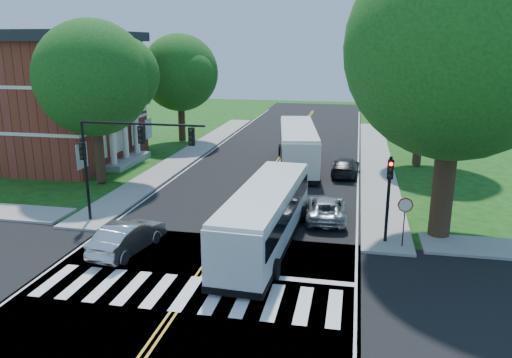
% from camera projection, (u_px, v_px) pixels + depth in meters
% --- Properties ---
extents(ground, '(140.00, 140.00, 0.00)m').
position_uv_depth(ground, '(191.00, 288.00, 20.88)').
color(ground, '#134210').
rests_on(ground, ground).
extents(road, '(14.00, 96.00, 0.01)m').
position_uv_depth(road, '(267.00, 177.00, 37.89)').
color(road, black).
rests_on(road, ground).
extents(cross_road, '(60.00, 12.00, 0.01)m').
position_uv_depth(cross_road, '(191.00, 288.00, 20.88)').
color(cross_road, black).
rests_on(cross_road, ground).
extents(center_line, '(0.36, 70.00, 0.01)m').
position_uv_depth(center_line, '(275.00, 165.00, 41.67)').
color(center_line, gold).
rests_on(center_line, road).
extents(edge_line_w, '(0.12, 70.00, 0.01)m').
position_uv_depth(edge_line_w, '(198.00, 161.00, 42.97)').
color(edge_line_w, silver).
rests_on(edge_line_w, road).
extents(edge_line_e, '(0.12, 70.00, 0.01)m').
position_uv_depth(edge_line_e, '(358.00, 169.00, 40.37)').
color(edge_line_e, silver).
rests_on(edge_line_e, road).
extents(crosswalk, '(12.60, 3.00, 0.01)m').
position_uv_depth(crosswalk, '(187.00, 293.00, 20.40)').
color(crosswalk, silver).
rests_on(crosswalk, road).
extents(stop_bar, '(6.60, 0.40, 0.01)m').
position_uv_depth(stop_bar, '(279.00, 278.00, 21.72)').
color(stop_bar, silver).
rests_on(stop_bar, road).
extents(sidewalk_nw, '(2.60, 40.00, 0.15)m').
position_uv_depth(sidewalk_nw, '(192.00, 153.00, 46.07)').
color(sidewalk_nw, gray).
rests_on(sidewalk_nw, ground).
extents(sidewalk_ne, '(2.60, 40.00, 0.15)m').
position_uv_depth(sidewalk_ne, '(376.00, 161.00, 42.90)').
color(sidewalk_ne, gray).
rests_on(sidewalk_ne, ground).
extents(tree_ne_big, '(10.80, 10.80, 14.91)m').
position_uv_depth(tree_ne_big, '(457.00, 49.00, 23.78)').
color(tree_ne_big, '#352615').
rests_on(tree_ne_big, ground).
extents(tree_west_near, '(8.00, 8.00, 11.40)m').
position_uv_depth(tree_west_near, '(93.00, 78.00, 34.32)').
color(tree_west_near, '#352615').
rests_on(tree_west_near, ground).
extents(tree_west_far, '(7.60, 7.60, 10.67)m').
position_uv_depth(tree_west_far, '(180.00, 73.00, 49.48)').
color(tree_west_far, '#352615').
rests_on(tree_west_far, ground).
extents(tree_east_mid, '(8.40, 8.40, 11.93)m').
position_uv_depth(tree_east_mid, '(424.00, 69.00, 39.28)').
color(tree_east_mid, '#352615').
rests_on(tree_east_mid, ground).
extents(tree_east_far, '(7.20, 7.20, 10.34)m').
position_uv_depth(tree_east_far, '(415.00, 71.00, 54.47)').
color(tree_east_far, '#352615').
rests_on(tree_east_far, ground).
extents(brick_building, '(20.00, 13.00, 10.80)m').
position_uv_depth(brick_building, '(19.00, 97.00, 42.54)').
color(brick_building, maroon).
rests_on(brick_building, ground).
extents(signal_nw, '(7.15, 0.46, 5.66)m').
position_uv_depth(signal_nw, '(123.00, 149.00, 26.91)').
color(signal_nw, black).
rests_on(signal_nw, ground).
extents(signal_ne, '(0.30, 0.46, 4.40)m').
position_uv_depth(signal_ne, '(389.00, 188.00, 24.61)').
color(signal_ne, black).
rests_on(signal_ne, ground).
extents(stop_sign, '(0.76, 0.08, 2.53)m').
position_uv_depth(stop_sign, '(405.00, 210.00, 24.27)').
color(stop_sign, black).
rests_on(stop_sign, ground).
extents(bus_lead, '(3.25, 11.79, 3.02)m').
position_uv_depth(bus_lead, '(265.00, 215.00, 24.80)').
color(bus_lead, silver).
rests_on(bus_lead, road).
extents(bus_follow, '(4.73, 13.02, 3.30)m').
position_uv_depth(bus_follow, '(298.00, 146.00, 40.86)').
color(bus_follow, silver).
rests_on(bus_follow, road).
extents(hatchback, '(2.33, 4.81, 1.52)m').
position_uv_depth(hatchback, '(128.00, 237.00, 24.29)').
color(hatchback, '#A9ABB0').
rests_on(hatchback, road).
extents(suv, '(2.50, 4.92, 1.33)m').
position_uv_depth(suv, '(326.00, 208.00, 28.77)').
color(suv, '#AEB0B6').
rests_on(suv, road).
extents(dark_sedan, '(2.17, 4.76, 1.35)m').
position_uv_depth(dark_sedan, '(345.00, 167.00, 38.38)').
color(dark_sedan, black).
rests_on(dark_sedan, road).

